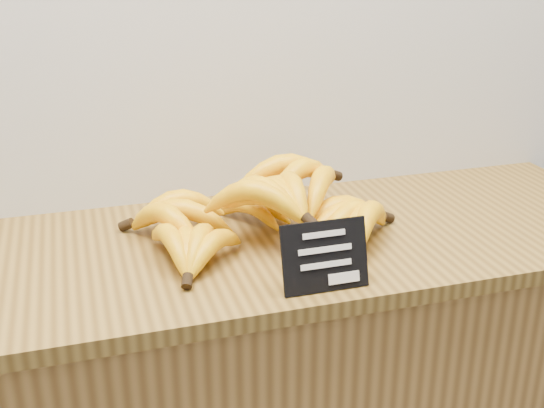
{
  "coord_description": "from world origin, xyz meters",
  "views": [
    {
      "loc": [
        -0.26,
        1.6,
        1.48
      ],
      "look_at": [
        0.07,
        2.7,
        1.02
      ],
      "focal_mm": 45.0,
      "sensor_mm": 36.0,
      "label": 1
    }
  ],
  "objects": [
    {
      "name": "banana_pile",
      "position": [
        0.07,
        2.75,
        0.99
      ],
      "size": [
        0.55,
        0.36,
        0.13
      ],
      "color": "yellow",
      "rests_on": "counter_top"
    },
    {
      "name": "counter_top",
      "position": [
        0.07,
        2.75,
        0.92
      ],
      "size": [
        1.56,
        0.54,
        0.03
      ],
      "primitive_type": "cube",
      "color": "brown",
      "rests_on": "counter"
    },
    {
      "name": "chalkboard_sign",
      "position": [
        0.11,
        2.53,
        0.99
      ],
      "size": [
        0.15,
        0.04,
        0.11
      ],
      "primitive_type": "cube",
      "rotation": [
        -0.28,
        0.0,
        0.0
      ],
      "color": "black",
      "rests_on": "counter_top"
    }
  ]
}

